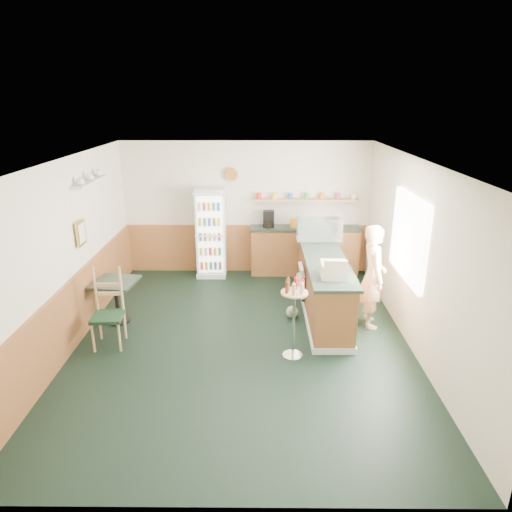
{
  "coord_description": "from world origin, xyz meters",
  "views": [
    {
      "loc": [
        0.26,
        -6.13,
        3.5
      ],
      "look_at": [
        0.21,
        0.6,
        1.15
      ],
      "focal_mm": 32.0,
      "sensor_mm": 36.0,
      "label": 1
    }
  ],
  "objects_px": {
    "condiment_stand": "(294,308)",
    "cafe_chair": "(109,305)",
    "shopkeeper": "(373,276)",
    "cafe_table": "(116,293)",
    "cash_register": "(333,270)",
    "display_case": "(319,229)",
    "drinks_fridge": "(211,233)"
  },
  "relations": [
    {
      "from": "display_case",
      "to": "condiment_stand",
      "type": "bearing_deg",
      "value": -104.97
    },
    {
      "from": "cash_register",
      "to": "cafe_table",
      "type": "height_order",
      "value": "cash_register"
    },
    {
      "from": "display_case",
      "to": "cafe_chair",
      "type": "bearing_deg",
      "value": -150.34
    },
    {
      "from": "condiment_stand",
      "to": "cafe_chair",
      "type": "height_order",
      "value": "cafe_chair"
    },
    {
      "from": "cafe_chair",
      "to": "cash_register",
      "type": "bearing_deg",
      "value": -1.06
    },
    {
      "from": "drinks_fridge",
      "to": "condiment_stand",
      "type": "xyz_separation_m",
      "value": [
        1.46,
        -3.18,
        -0.15
      ]
    },
    {
      "from": "shopkeeper",
      "to": "cash_register",
      "type": "bearing_deg",
      "value": 121.45
    },
    {
      "from": "display_case",
      "to": "drinks_fridge",
      "type": "bearing_deg",
      "value": 156.08
    },
    {
      "from": "shopkeeper",
      "to": "drinks_fridge",
      "type": "bearing_deg",
      "value": 50.51
    },
    {
      "from": "drinks_fridge",
      "to": "cafe_chair",
      "type": "bearing_deg",
      "value": -113.83
    },
    {
      "from": "drinks_fridge",
      "to": "cash_register",
      "type": "height_order",
      "value": "drinks_fridge"
    },
    {
      "from": "cash_register",
      "to": "cafe_chair",
      "type": "distance_m",
      "value": 3.34
    },
    {
      "from": "drinks_fridge",
      "to": "cash_register",
      "type": "xyz_separation_m",
      "value": [
        2.07,
        -2.65,
        0.22
      ]
    },
    {
      "from": "shopkeeper",
      "to": "cafe_table",
      "type": "distance_m",
      "value": 4.11
    },
    {
      "from": "condiment_stand",
      "to": "display_case",
      "type": "bearing_deg",
      "value": 75.03
    },
    {
      "from": "drinks_fridge",
      "to": "display_case",
      "type": "relative_size",
      "value": 2.2
    },
    {
      "from": "drinks_fridge",
      "to": "cafe_chair",
      "type": "height_order",
      "value": "drinks_fridge"
    },
    {
      "from": "cash_register",
      "to": "cafe_table",
      "type": "distance_m",
      "value": 3.49
    },
    {
      "from": "condiment_stand",
      "to": "drinks_fridge",
      "type": "bearing_deg",
      "value": 114.69
    },
    {
      "from": "cash_register",
      "to": "condiment_stand",
      "type": "distance_m",
      "value": 0.88
    },
    {
      "from": "cash_register",
      "to": "shopkeeper",
      "type": "height_order",
      "value": "shopkeeper"
    },
    {
      "from": "shopkeeper",
      "to": "cafe_table",
      "type": "relative_size",
      "value": 2.3
    },
    {
      "from": "cash_register",
      "to": "drinks_fridge",
      "type": "bearing_deg",
      "value": 130.19
    },
    {
      "from": "display_case",
      "to": "shopkeeper",
      "type": "relative_size",
      "value": 0.49
    },
    {
      "from": "shopkeeper",
      "to": "cafe_chair",
      "type": "distance_m",
      "value": 4.05
    },
    {
      "from": "display_case",
      "to": "cash_register",
      "type": "xyz_separation_m",
      "value": [
        0.0,
        -1.73,
        -0.12
      ]
    },
    {
      "from": "drinks_fridge",
      "to": "cafe_chair",
      "type": "xyz_separation_m",
      "value": [
        -1.24,
        -2.8,
        -0.29
      ]
    },
    {
      "from": "cafe_chair",
      "to": "shopkeeper",
      "type": "bearing_deg",
      "value": 4.79
    },
    {
      "from": "shopkeeper",
      "to": "cafe_chair",
      "type": "bearing_deg",
      "value": 97.49
    },
    {
      "from": "display_case",
      "to": "cafe_table",
      "type": "xyz_separation_m",
      "value": [
        -3.4,
        -1.22,
        -0.74
      ]
    },
    {
      "from": "drinks_fridge",
      "to": "display_case",
      "type": "distance_m",
      "value": 2.29
    },
    {
      "from": "condiment_stand",
      "to": "cafe_table",
      "type": "xyz_separation_m",
      "value": [
        -2.79,
        1.05,
        -0.25
      ]
    }
  ]
}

